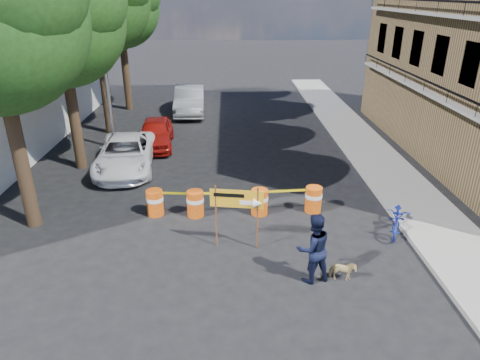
{
  "coord_description": "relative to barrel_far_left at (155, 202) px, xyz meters",
  "views": [
    {
      "loc": [
        -0.47,
        -10.37,
        6.96
      ],
      "look_at": [
        -0.09,
        2.46,
        1.3
      ],
      "focal_mm": 32.0,
      "sensor_mm": 36.0,
      "label": 1
    }
  ],
  "objects": [
    {
      "name": "tree_far",
      "position": [
        -3.79,
        14.43,
        5.74
      ],
      "size": [
        5.04,
        4.8,
        8.84
      ],
      "color": "#332316",
      "rests_on": "ground"
    },
    {
      "name": "barrel_mid_right",
      "position": [
        3.53,
        -0.05,
        0.0
      ],
      "size": [
        0.58,
        0.58,
        0.9
      ],
      "color": "#E63D0D",
      "rests_on": "ground"
    },
    {
      "name": "sedan_silver",
      "position": [
        0.15,
        13.36,
        0.36
      ],
      "size": [
        1.95,
        5.1,
        1.66
      ],
      "primitive_type": "imported",
      "rotation": [
        0.0,
        0.0,
        0.04
      ],
      "color": "#A2A3A9",
      "rests_on": "ground"
    },
    {
      "name": "pedestrian",
      "position": [
        4.63,
        -3.73,
        0.49
      ],
      "size": [
        1.1,
        0.96,
        1.92
      ],
      "primitive_type": "imported",
      "rotation": [
        0.0,
        0.0,
        3.42
      ],
      "color": "black",
      "rests_on": "ground"
    },
    {
      "name": "suv_white",
      "position": [
        -1.85,
        4.15,
        0.21
      ],
      "size": [
        2.68,
        5.09,
        1.37
      ],
      "primitive_type": "imported",
      "rotation": [
        0.0,
        0.0,
        0.09
      ],
      "color": "white",
      "rests_on": "ground"
    },
    {
      "name": "tree_mid_a",
      "position": [
        -3.78,
        4.43,
        5.53
      ],
      "size": [
        5.25,
        5.0,
        8.68
      ],
      "color": "#332316",
      "rests_on": "ground"
    },
    {
      "name": "barrel_mid_left",
      "position": [
        1.36,
        -0.11,
        0.0
      ],
      "size": [
        0.58,
        0.58,
        0.9
      ],
      "color": "#E63D0D",
      "rests_on": "ground"
    },
    {
      "name": "streetlamp",
      "position": [
        -2.98,
        6.92,
        3.9
      ],
      "size": [
        1.25,
        0.18,
        8.0
      ],
      "color": "gray",
      "rests_on": "ground"
    },
    {
      "name": "dog",
      "position": [
        5.43,
        -3.8,
        -0.18
      ],
      "size": [
        0.74,
        0.45,
        0.58
      ],
      "primitive_type": "imported",
      "rotation": [
        0.0,
        0.0,
        1.36
      ],
      "color": "#D8BF7B",
      "rests_on": "ground"
    },
    {
      "name": "ground",
      "position": [
        2.95,
        -2.58,
        -0.47
      ],
      "size": [
        120.0,
        120.0,
        0.0
      ],
      "primitive_type": "plane",
      "color": "black",
      "rests_on": "ground"
    },
    {
      "name": "barrel_far_left",
      "position": [
        0.0,
        0.0,
        0.0
      ],
      "size": [
        0.58,
        0.58,
        0.9
      ],
      "color": "#E63D0D",
      "rests_on": "ground"
    },
    {
      "name": "barrel_far_right",
      "position": [
        5.39,
        0.09,
        0.0
      ],
      "size": [
        0.58,
        0.58,
        0.9
      ],
      "color": "#E63D0D",
      "rests_on": "ground"
    },
    {
      "name": "bicycle",
      "position": [
        7.75,
        -1.38,
        0.47
      ],
      "size": [
        1.0,
        1.17,
        1.89
      ],
      "primitive_type": "imported",
      "rotation": [
        0.0,
        0.0,
        -0.42
      ],
      "color": "#1527AD",
      "rests_on": "ground"
    },
    {
      "name": "sedan_red",
      "position": [
        -1.01,
        7.07,
        0.21
      ],
      "size": [
        1.91,
        4.11,
        1.36
      ],
      "primitive_type": "imported",
      "rotation": [
        0.0,
        0.0,
        0.08
      ],
      "color": "#9B120C",
      "rests_on": "ground"
    },
    {
      "name": "detour_sign",
      "position": [
        2.92,
        -2.14,
        0.98
      ],
      "size": [
        1.52,
        0.41,
        1.97
      ],
      "rotation": [
        0.0,
        0.0,
        -0.16
      ],
      "color": "#592D19",
      "rests_on": "ground"
    },
    {
      "name": "sidewalk_east",
      "position": [
        9.15,
        3.42,
        -0.4
      ],
      "size": [
        2.4,
        40.0,
        0.15
      ],
      "primitive_type": "cube",
      "color": "gray",
      "rests_on": "ground"
    }
  ]
}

